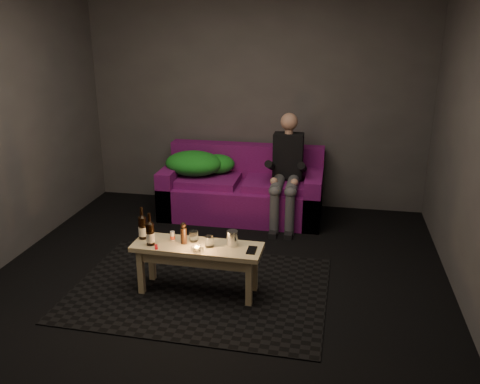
% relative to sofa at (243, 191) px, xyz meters
% --- Properties ---
extents(floor, '(4.50, 4.50, 0.00)m').
position_rel_sofa_xyz_m(floor, '(0.07, -1.81, -0.28)').
color(floor, black).
rests_on(floor, ground).
extents(room, '(4.50, 4.50, 4.50)m').
position_rel_sofa_xyz_m(room, '(0.07, -1.34, 1.36)').
color(room, silver).
rests_on(room, ground).
extents(rug, '(2.15, 1.58, 0.01)m').
position_rel_sofa_xyz_m(rug, '(-0.03, -1.78, -0.28)').
color(rug, black).
rests_on(rug, floor).
extents(sofa, '(1.81, 0.81, 0.78)m').
position_rel_sofa_xyz_m(sofa, '(0.00, 0.00, 0.00)').
color(sofa, '#6A0E54').
rests_on(sofa, floor).
extents(green_blanket, '(0.79, 0.54, 0.27)m').
position_rel_sofa_xyz_m(green_blanket, '(-0.53, -0.01, 0.30)').
color(green_blanket, '#1C8D19').
rests_on(green_blanket, sofa).
extents(person, '(0.33, 0.75, 1.21)m').
position_rel_sofa_xyz_m(person, '(0.51, -0.15, 0.34)').
color(person, black).
rests_on(person, sofa).
extents(coffee_table, '(1.07, 0.36, 0.43)m').
position_rel_sofa_xyz_m(coffee_table, '(-0.03, -1.83, 0.07)').
color(coffee_table, '#D5BF7D').
rests_on(coffee_table, rug).
extents(beer_bottle_a, '(0.07, 0.07, 0.28)m').
position_rel_sofa_xyz_m(beer_bottle_a, '(-0.51, -1.79, 0.25)').
color(beer_bottle_a, black).
rests_on(beer_bottle_a, coffee_table).
extents(beer_bottle_b, '(0.07, 0.07, 0.27)m').
position_rel_sofa_xyz_m(beer_bottle_b, '(-0.41, -1.90, 0.25)').
color(beer_bottle_b, black).
rests_on(beer_bottle_b, coffee_table).
extents(salt_shaker, '(0.05, 0.05, 0.08)m').
position_rel_sofa_xyz_m(salt_shaker, '(-0.26, -1.79, 0.19)').
color(salt_shaker, silver).
rests_on(salt_shaker, coffee_table).
extents(pepper_mill, '(0.06, 0.06, 0.14)m').
position_rel_sofa_xyz_m(pepper_mill, '(-0.15, -1.82, 0.22)').
color(pepper_mill, black).
rests_on(pepper_mill, coffee_table).
extents(tumbler_back, '(0.08, 0.08, 0.09)m').
position_rel_sofa_xyz_m(tumbler_back, '(-0.08, -1.76, 0.20)').
color(tumbler_back, white).
rests_on(tumbler_back, coffee_table).
extents(tealight, '(0.06, 0.06, 0.04)m').
position_rel_sofa_xyz_m(tealight, '(-0.01, -1.94, 0.17)').
color(tealight, white).
rests_on(tealight, coffee_table).
extents(tumbler_front, '(0.09, 0.09, 0.09)m').
position_rel_sofa_xyz_m(tumbler_front, '(0.07, -1.84, 0.20)').
color(tumbler_front, white).
rests_on(tumbler_front, coffee_table).
extents(steel_cup, '(0.10, 0.10, 0.12)m').
position_rel_sofa_xyz_m(steel_cup, '(0.25, -1.78, 0.21)').
color(steel_cup, silver).
rests_on(steel_cup, coffee_table).
extents(smartphone, '(0.07, 0.14, 0.01)m').
position_rel_sofa_xyz_m(smartphone, '(0.42, -1.85, 0.16)').
color(smartphone, black).
rests_on(smartphone, coffee_table).
extents(red_lighter, '(0.05, 0.08, 0.01)m').
position_rel_sofa_xyz_m(red_lighter, '(-0.34, -1.94, 0.16)').
color(red_lighter, red).
rests_on(red_lighter, coffee_table).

